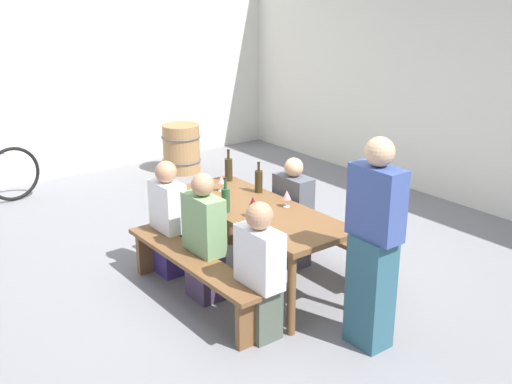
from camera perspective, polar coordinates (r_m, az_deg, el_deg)
name	(u,v)px	position (r m, az deg, el deg)	size (l,w,h in m)	color
ground_plane	(256,282)	(5.96, 0.00, -8.20)	(24.00, 24.00, 0.00)	slate
back_wall	(488,78)	(7.95, 20.39, 9.73)	(14.00, 0.20, 3.20)	silver
side_wall	(64,62)	(9.25, -17.10, 11.24)	(0.20, 7.27, 3.20)	silver
tasting_table	(256,216)	(5.68, 0.00, -2.23)	(1.93, 0.77, 0.75)	brown
bench_near	(193,268)	(5.46, -5.75, -6.88)	(1.83, 0.30, 0.45)	brown
bench_far	(311,231)	(6.21, 5.02, -3.53)	(1.83, 0.30, 0.45)	brown
wine_bottle_0	(226,199)	(5.53, -2.78, -0.66)	(0.08, 0.08, 0.32)	#234C2D
wine_bottle_1	(229,169)	(6.37, -2.51, 2.12)	(0.08, 0.08, 0.33)	#332814
wine_bottle_2	(259,181)	(6.02, 0.24, 1.02)	(0.08, 0.08, 0.30)	#332814
wine_glass_0	(287,195)	(5.64, 2.82, -0.30)	(0.08, 0.08, 0.16)	silver
wine_glass_1	(221,180)	(6.07, -3.18, 1.09)	(0.07, 0.07, 0.15)	silver
wine_glass_2	(265,214)	(5.21, 0.86, -2.06)	(0.07, 0.07, 0.15)	silver
wine_glass_3	(253,202)	(5.39, -0.29, -0.95)	(0.08, 0.08, 0.19)	silver
seated_guest_near_0	(168,221)	(5.99, -7.99, -2.63)	(0.38, 0.24, 1.13)	navy
seated_guest_near_1	(204,241)	(5.48, -4.74, -4.46)	(0.42, 0.24, 1.16)	#42314D
seated_guest_near_2	(259,274)	(4.90, 0.31, -7.49)	(0.41, 0.24, 1.14)	#4B5547
seated_guest_far_0	(293,216)	(6.13, 3.37, -2.16)	(0.41, 0.24, 1.10)	#44434F
standing_host	(373,249)	(4.76, 10.64, -5.09)	(0.42, 0.24, 1.67)	#2B5667
wine_barrel	(181,148)	(9.21, -6.81, 3.97)	(0.57, 0.57, 0.70)	#9E7247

